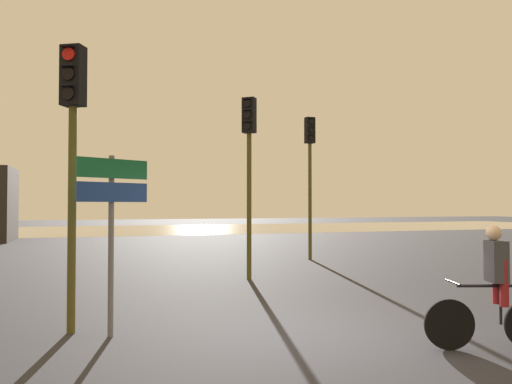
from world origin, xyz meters
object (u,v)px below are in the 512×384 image
traffic_light_near_left (73,132)px  direction_sign_post (112,211)px  cyclist (494,287)px  traffic_light_far_right (310,161)px  traffic_light_center (249,153)px

traffic_light_near_left → direction_sign_post: size_ratio=1.64×
traffic_light_near_left → cyclist: size_ratio=2.59×
traffic_light_near_left → traffic_light_far_right: (7.43, 7.92, 0.42)m
traffic_light_near_left → traffic_light_center: traffic_light_center is taller
traffic_light_center → cyclist: traffic_light_center is taller
traffic_light_near_left → cyclist: traffic_light_near_left is taller
traffic_light_near_left → direction_sign_post: traffic_light_near_left is taller
traffic_light_near_left → traffic_light_center: 5.88m
traffic_light_far_right → cyclist: size_ratio=3.00×
traffic_light_far_right → direction_sign_post: 10.90m
traffic_light_near_left → cyclist: 6.27m
traffic_light_center → direction_sign_post: bearing=92.2°
traffic_light_center → cyclist: 7.35m
traffic_light_near_left → traffic_light_far_right: traffic_light_far_right is taller
traffic_light_center → cyclist: size_ratio=2.82×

